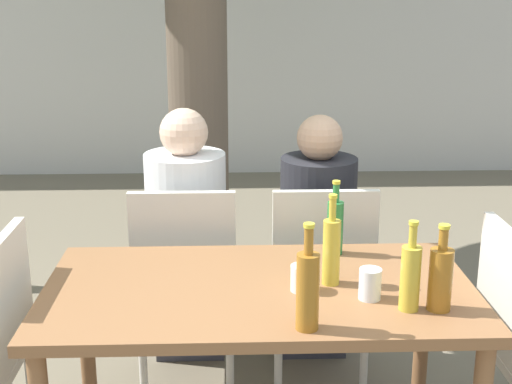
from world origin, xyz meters
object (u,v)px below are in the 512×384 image
dining_table_front (259,308)px  amber_bottle_4 (441,277)px  green_bottle_2 (335,226)px  oil_cruet_3 (410,276)px  person_seated_2 (188,247)px  drinking_glass_0 (302,278)px  person_seated_3 (314,249)px  patio_chair_2 (186,271)px  drinking_glass_1 (370,284)px  oil_cruet_0 (331,250)px  amber_bottle_1 (308,289)px  patio_chair_3 (321,270)px

dining_table_front → amber_bottle_4: bearing=-19.7°
green_bottle_2 → oil_cruet_3: 0.53m
person_seated_2 → amber_bottle_4: bearing=128.9°
person_seated_2 → drinking_glass_0: 1.03m
person_seated_2 → person_seated_3: (0.59, 0.00, -0.02)m
patio_chair_2 → drinking_glass_1: bearing=131.3°
patio_chair_2 → oil_cruet_0: bearing=131.3°
dining_table_front → drinking_glass_1: size_ratio=14.13×
oil_cruet_3 → drinking_glass_1: bearing=142.3°
person_seated_3 → drinking_glass_0: (-0.15, -0.91, 0.25)m
oil_cruet_3 → oil_cruet_0: bearing=136.1°
drinking_glass_0 → oil_cruet_0: bearing=27.9°
oil_cruet_0 → drinking_glass_1: (0.11, -0.13, -0.07)m
oil_cruet_0 → amber_bottle_1: bearing=-109.3°
person_seated_2 → drinking_glass_1: person_seated_2 is taller
dining_table_front → person_seated_2: (-0.30, 0.87, -0.10)m
person_seated_3 → oil_cruet_0: size_ratio=3.67×
green_bottle_2 → drinking_glass_1: (0.06, -0.41, -0.06)m
patio_chair_3 → patio_chair_2: bearing=0.0°
dining_table_front → green_bottle_2: (0.30, 0.30, 0.20)m
dining_table_front → green_bottle_2: bearing=44.8°
person_seated_2 → green_bottle_2: bearing=136.6°
patio_chair_2 → patio_chair_3: size_ratio=1.00×
person_seated_3 → amber_bottle_4: 1.15m
oil_cruet_3 → drinking_glass_0: (-0.33, 0.16, -0.07)m
green_bottle_2 → person_seated_3: bearing=90.6°
patio_chair_2 → amber_bottle_4: amber_bottle_4 is taller
patio_chair_2 → patio_chair_3: 0.59m
person_seated_3 → amber_bottle_1: bearing=82.1°
oil_cruet_0 → amber_bottle_4: oil_cruet_0 is taller
patio_chair_2 → oil_cruet_3: size_ratio=3.09×
amber_bottle_4 → person_seated_3: bearing=104.1°
person_seated_3 → oil_cruet_0: (-0.05, -0.86, 0.33)m
person_seated_2 → patio_chair_3: bearing=158.5°
patio_chair_3 → drinking_glass_1: 0.79m
patio_chair_3 → drinking_glass_0: patio_chair_3 is taller
amber_bottle_1 → drinking_glass_0: (0.01, 0.28, -0.09)m
amber_bottle_4 → drinking_glass_0: amber_bottle_4 is taller
green_bottle_2 → oil_cruet_3: (0.17, -0.50, 0.00)m
patio_chair_2 → drinking_glass_0: patio_chair_2 is taller
patio_chair_3 → dining_table_front: bearing=64.9°
drinking_glass_0 → amber_bottle_1: bearing=-92.6°
patio_chair_3 → amber_bottle_4: (0.27, -0.84, 0.32)m
person_seated_2 → drinking_glass_0: size_ratio=13.49×
person_seated_3 → green_bottle_2: (0.01, -0.57, 0.31)m
amber_bottle_1 → drinking_glass_1: (0.23, 0.20, -0.08)m
person_seated_2 → drinking_glass_0: person_seated_2 is taller
patio_chair_3 → oil_cruet_3: bearing=101.8°
patio_chair_3 → green_bottle_2: green_bottle_2 is taller
green_bottle_2 → drinking_glass_1: bearing=-82.0°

